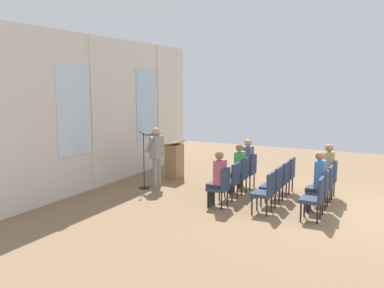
{
  "coord_description": "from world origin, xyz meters",
  "views": [
    {
      "loc": [
        -9.58,
        -0.77,
        2.87
      ],
      "look_at": [
        -0.02,
        4.09,
        1.29
      ],
      "focal_mm": 38.11,
      "sensor_mm": 36.0,
      "label": 1
    }
  ],
  "objects_px": {
    "chair_r0_c1": "(231,179)",
    "chair_r2_c1": "(321,189)",
    "audience_r2_c1": "(318,179)",
    "audience_r2_c3": "(327,168)",
    "audience_r0_c3": "(247,161)",
    "chair_r0_c3": "(249,169)",
    "chair_r2_c0": "(315,196)",
    "audience_r0_c0": "(218,176)",
    "audience_r0_c2": "(238,166)",
    "chair_r1_c1": "(274,184)",
    "chair_r1_c0": "(266,190)",
    "chair_r1_c3": "(288,173)",
    "chair_r0_c0": "(221,185)",
    "chair_r2_c2": "(326,183)",
    "chair_r0_c2": "(241,174)",
    "chair_r1_c2": "(281,178)",
    "speaker": "(156,153)",
    "mic_stand": "(144,177)",
    "lectern": "(174,160)",
    "chair_r2_c3": "(330,177)"
  },
  "relations": [
    {
      "from": "speaker",
      "to": "mic_stand",
      "type": "height_order",
      "value": "speaker"
    },
    {
      "from": "lectern",
      "to": "audience_r0_c2",
      "type": "bearing_deg",
      "value": -108.53
    },
    {
      "from": "audience_r0_c2",
      "to": "audience_r2_c3",
      "type": "distance_m",
      "value": 2.25
    },
    {
      "from": "audience_r0_c0",
      "to": "chair_r2_c1",
      "type": "relative_size",
      "value": 1.42
    },
    {
      "from": "speaker",
      "to": "mic_stand",
      "type": "distance_m",
      "value": 0.74
    },
    {
      "from": "speaker",
      "to": "chair_r1_c0",
      "type": "bearing_deg",
      "value": -105.26
    },
    {
      "from": "chair_r2_c1",
      "to": "chair_r1_c1",
      "type": "bearing_deg",
      "value": 90.0
    },
    {
      "from": "chair_r0_c0",
      "to": "chair_r1_c3",
      "type": "xyz_separation_m",
      "value": [
        2.0,
        -1.07,
        0.0
      ]
    },
    {
      "from": "chair_r1_c0",
      "to": "chair_r1_c3",
      "type": "distance_m",
      "value": 2.0
    },
    {
      "from": "chair_r2_c2",
      "to": "chair_r2_c1",
      "type": "bearing_deg",
      "value": 180.0
    },
    {
      "from": "chair_r2_c2",
      "to": "chair_r1_c0",
      "type": "bearing_deg",
      "value": 141.23
    },
    {
      "from": "mic_stand",
      "to": "audience_r2_c1",
      "type": "relative_size",
      "value": 1.12
    },
    {
      "from": "audience_r0_c0",
      "to": "chair_r0_c3",
      "type": "distance_m",
      "value": 2.02
    },
    {
      "from": "audience_r0_c2",
      "to": "chair_r1_c0",
      "type": "relative_size",
      "value": 1.41
    },
    {
      "from": "audience_r0_c2",
      "to": "chair_r1_c0",
      "type": "bearing_deg",
      "value": -139.18
    },
    {
      "from": "audience_r0_c0",
      "to": "audience_r2_c3",
      "type": "relative_size",
      "value": 0.96
    },
    {
      "from": "chair_r0_c0",
      "to": "chair_r2_c2",
      "type": "bearing_deg",
      "value": -58.1
    },
    {
      "from": "mic_stand",
      "to": "chair_r2_c3",
      "type": "distance_m",
      "value": 4.91
    },
    {
      "from": "audience_r2_c1",
      "to": "audience_r2_c3",
      "type": "relative_size",
      "value": 1.0
    },
    {
      "from": "lectern",
      "to": "audience_r0_c2",
      "type": "xyz_separation_m",
      "value": [
        -0.79,
        -2.37,
        0.18
      ]
    },
    {
      "from": "chair_r0_c1",
      "to": "chair_r2_c0",
      "type": "xyz_separation_m",
      "value": [
        -0.67,
        -2.15,
        0.0
      ]
    },
    {
      "from": "chair_r1_c3",
      "to": "lectern",
      "type": "bearing_deg",
      "value": 87.96
    },
    {
      "from": "chair_r1_c3",
      "to": "chair_r1_c1",
      "type": "bearing_deg",
      "value": 180.0
    },
    {
      "from": "audience_r0_c2",
      "to": "audience_r0_c3",
      "type": "xyz_separation_m",
      "value": [
        0.67,
        -0.0,
        0.02
      ]
    },
    {
      "from": "chair_r1_c1",
      "to": "chair_r2_c0",
      "type": "bearing_deg",
      "value": -121.9
    },
    {
      "from": "chair_r2_c2",
      "to": "audience_r0_c2",
      "type": "bearing_deg",
      "value": 90.0
    },
    {
      "from": "audience_r0_c3",
      "to": "chair_r0_c3",
      "type": "bearing_deg",
      "value": -90.0
    },
    {
      "from": "audience_r0_c2",
      "to": "chair_r1_c1",
      "type": "distance_m",
      "value": 1.35
    },
    {
      "from": "audience_r2_c1",
      "to": "chair_r1_c1",
      "type": "bearing_deg",
      "value": 90.0
    },
    {
      "from": "chair_r2_c1",
      "to": "audience_r2_c1",
      "type": "height_order",
      "value": "audience_r2_c1"
    },
    {
      "from": "chair_r0_c2",
      "to": "mic_stand",
      "type": "bearing_deg",
      "value": 105.17
    },
    {
      "from": "chair_r1_c0",
      "to": "chair_r2_c0",
      "type": "bearing_deg",
      "value": -90.0
    },
    {
      "from": "chair_r1_c0",
      "to": "audience_r2_c1",
      "type": "height_order",
      "value": "audience_r2_c1"
    },
    {
      "from": "chair_r1_c2",
      "to": "audience_r2_c3",
      "type": "xyz_separation_m",
      "value": [
        0.67,
        -1.0,
        0.23
      ]
    },
    {
      "from": "chair_r1_c2",
      "to": "chair_r2_c3",
      "type": "relative_size",
      "value": 1.0
    },
    {
      "from": "chair_r2_c2",
      "to": "chair_r2_c3",
      "type": "bearing_deg",
      "value": 0.0
    },
    {
      "from": "speaker",
      "to": "chair_r0_c2",
      "type": "bearing_deg",
      "value": -80.41
    },
    {
      "from": "chair_r1_c3",
      "to": "audience_r2_c1",
      "type": "relative_size",
      "value": 0.68
    },
    {
      "from": "chair_r0_c1",
      "to": "chair_r2_c1",
      "type": "height_order",
      "value": "same"
    },
    {
      "from": "chair_r1_c2",
      "to": "lectern",
      "type": "bearing_deg",
      "value": 77.3
    },
    {
      "from": "chair_r2_c0",
      "to": "chair_r2_c1",
      "type": "relative_size",
      "value": 1.0
    },
    {
      "from": "audience_r0_c3",
      "to": "chair_r0_c1",
      "type": "bearing_deg",
      "value": -176.63
    },
    {
      "from": "mic_stand",
      "to": "audience_r2_c1",
      "type": "xyz_separation_m",
      "value": [
        0.03,
        -4.64,
        0.43
      ]
    },
    {
      "from": "mic_stand",
      "to": "chair_r0_c2",
      "type": "distance_m",
      "value": 2.67
    },
    {
      "from": "chair_r0_c2",
      "to": "chair_r2_c3",
      "type": "distance_m",
      "value": 2.25
    },
    {
      "from": "chair_r1_c2",
      "to": "chair_r2_c2",
      "type": "distance_m",
      "value": 1.07
    },
    {
      "from": "chair_r0_c3",
      "to": "chair_r1_c3",
      "type": "height_order",
      "value": "same"
    },
    {
      "from": "chair_r0_c2",
      "to": "chair_r1_c2",
      "type": "xyz_separation_m",
      "value": [
        0.0,
        -1.07,
        0.0
      ]
    },
    {
      "from": "chair_r0_c1",
      "to": "chair_r0_c2",
      "type": "bearing_deg",
      "value": 0.0
    },
    {
      "from": "chair_r2_c0",
      "to": "chair_r2_c1",
      "type": "height_order",
      "value": "same"
    }
  ]
}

